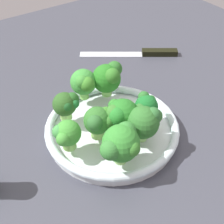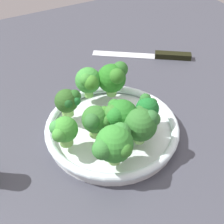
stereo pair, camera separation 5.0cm
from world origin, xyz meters
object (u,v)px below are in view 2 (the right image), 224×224
(broccoli_floret_0, at_px, (119,115))
(knife, at_px, (155,55))
(broccoli_floret_3, at_px, (68,101))
(broccoli_floret_5, at_px, (147,109))
(broccoli_floret_2, at_px, (88,81))
(bowl, at_px, (112,129))
(broccoli_floret_4, at_px, (64,131))
(broccoli_floret_8, at_px, (96,120))
(broccoli_floret_7, at_px, (142,124))
(broccoli_floret_1, at_px, (114,144))
(broccoli_floret_6, at_px, (113,77))

(broccoli_floret_0, distance_m, knife, 0.34)
(broccoli_floret_3, distance_m, broccoli_floret_5, 0.15)
(broccoli_floret_2, height_order, broccoli_floret_5, broccoli_floret_2)
(bowl, relative_size, broccoli_floret_2, 3.86)
(broccoli_floret_0, bearing_deg, knife, -46.61)
(broccoli_floret_5, bearing_deg, broccoli_floret_2, 27.01)
(broccoli_floret_2, xyz_separation_m, broccoli_floret_5, (-0.12, -0.06, -0.01))
(bowl, xyz_separation_m, knife, (0.20, -0.24, -0.01))
(broccoli_floret_4, distance_m, broccoli_floret_8, 0.06)
(broccoli_floret_0, relative_size, broccoli_floret_7, 0.98)
(broccoli_floret_2, bearing_deg, broccoli_floret_1, 167.71)
(bowl, relative_size, broccoli_floret_7, 3.74)
(broccoli_floret_2, distance_m, knife, 0.28)
(bowl, height_order, broccoli_floret_1, broccoli_floret_1)
(broccoli_floret_0, xyz_separation_m, broccoli_floret_2, (0.12, 0.00, 0.00))
(broccoli_floret_4, distance_m, broccoli_floret_7, 0.14)
(bowl, height_order, broccoli_floret_3, broccoli_floret_3)
(broccoli_floret_5, bearing_deg, broccoli_floret_1, 120.03)
(broccoli_floret_2, bearing_deg, broccoli_floret_7, -170.58)
(broccoli_floret_5, relative_size, broccoli_floret_6, 0.77)
(broccoli_floret_3, relative_size, broccoli_floret_8, 0.93)
(broccoli_floret_1, bearing_deg, broccoli_floret_3, 7.52)
(bowl, xyz_separation_m, broccoli_floret_6, (0.08, -0.05, 0.06))
(broccoli_floret_4, height_order, broccoli_floret_6, broccoli_floret_6)
(broccoli_floret_7, distance_m, knife, 0.35)
(bowl, bearing_deg, knife, -50.07)
(broccoli_floret_3, height_order, broccoli_floret_5, broccoli_floret_3)
(broccoli_floret_6, xyz_separation_m, broccoli_floret_8, (-0.10, 0.09, -0.01))
(bowl, height_order, knife, bowl)
(broccoli_floret_7, relative_size, broccoli_floret_8, 1.11)
(broccoli_floret_1, distance_m, broccoli_floret_7, 0.07)
(broccoli_floret_4, xyz_separation_m, broccoli_floret_7, (-0.06, -0.12, 0.01))
(broccoli_floret_6, height_order, broccoli_floret_8, broccoli_floret_6)
(broccoli_floret_3, distance_m, broccoli_floret_7, 0.16)
(broccoli_floret_6, bearing_deg, knife, -57.99)
(broccoli_floret_0, bearing_deg, broccoli_floret_5, -90.78)
(broccoli_floret_1, height_order, broccoli_floret_6, same)
(broccoli_floret_2, relative_size, broccoli_floret_3, 1.17)
(bowl, height_order, broccoli_floret_0, broccoli_floret_0)
(broccoli_floret_3, bearing_deg, broccoli_floret_7, -146.33)
(knife, bearing_deg, broccoli_floret_4, 121.79)
(broccoli_floret_7, bearing_deg, broccoli_floret_0, 30.24)
(broccoli_floret_4, xyz_separation_m, broccoli_floret_5, (-0.02, -0.16, 0.00))
(broccoli_floret_1, relative_size, broccoli_floret_7, 1.07)
(broccoli_floret_1, xyz_separation_m, broccoli_floret_2, (0.18, -0.04, -0.00))
(broccoli_floret_1, relative_size, broccoli_floret_8, 1.19)
(broccoli_floret_5, relative_size, broccoli_floret_8, 0.91)
(broccoli_floret_1, bearing_deg, broccoli_floret_5, -59.97)
(bowl, distance_m, broccoli_floret_1, 0.11)
(broccoli_floret_6, height_order, knife, broccoli_floret_6)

